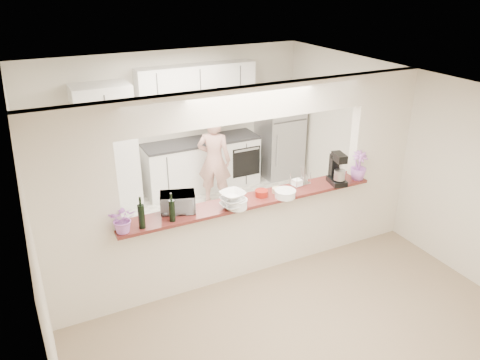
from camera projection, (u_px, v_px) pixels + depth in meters
floor at (248, 270)px, 6.31m from camera, size 6.00×6.00×0.00m
tile_overlay at (204, 220)px, 7.58m from camera, size 5.00×2.90×0.01m
partition at (249, 169)px, 5.71m from camera, size 5.00×0.15×2.50m
bar_counter at (248, 233)px, 6.07m from camera, size 3.40×0.38×1.09m
kitchen_cabinets at (167, 143)px, 8.07m from camera, size 3.15×0.62×2.25m
refrigerator at (280, 133)px, 8.97m from camera, size 0.75×0.70×1.70m
flower_left at (123, 219)px, 5.03m from camera, size 0.36×0.34×0.32m
wine_bottle_a at (172, 210)px, 5.26m from camera, size 0.07×0.07×0.35m
wine_bottle_b at (141, 216)px, 5.12m from camera, size 0.08×0.08×0.38m
toaster_oven at (178, 202)px, 5.49m from camera, size 0.47×0.39×0.23m
serving_bowls at (233, 200)px, 5.56m from camera, size 0.33×0.33×0.21m
plate_stack_a at (237, 204)px, 5.59m from camera, size 0.25×0.25×0.11m
plate_stack_b at (285, 194)px, 5.86m from camera, size 0.27×0.27×0.09m
red_bowl at (261, 193)px, 5.90m from camera, size 0.17×0.17×0.08m
tan_bowl at (277, 190)px, 5.99m from camera, size 0.13×0.13×0.06m
utensil_caddy at (300, 177)px, 6.19m from camera, size 0.28×0.19×0.25m
stand_mixer at (337, 170)px, 6.19m from camera, size 0.24×0.32×0.43m
flower_right at (359, 166)px, 6.31m from camera, size 0.27×0.27×0.40m
person at (214, 161)px, 7.85m from camera, size 0.68×0.63×1.56m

